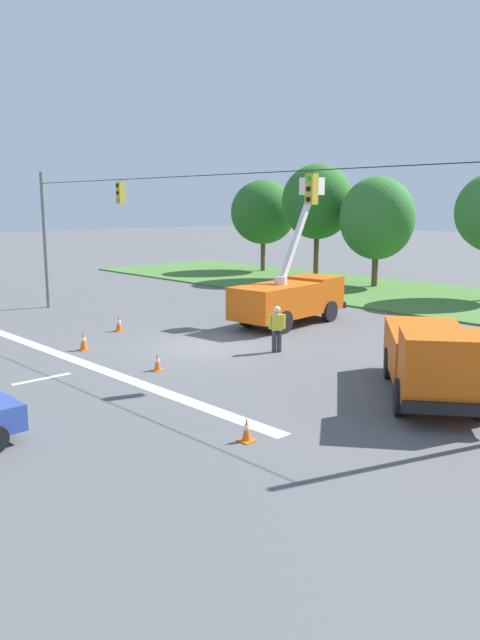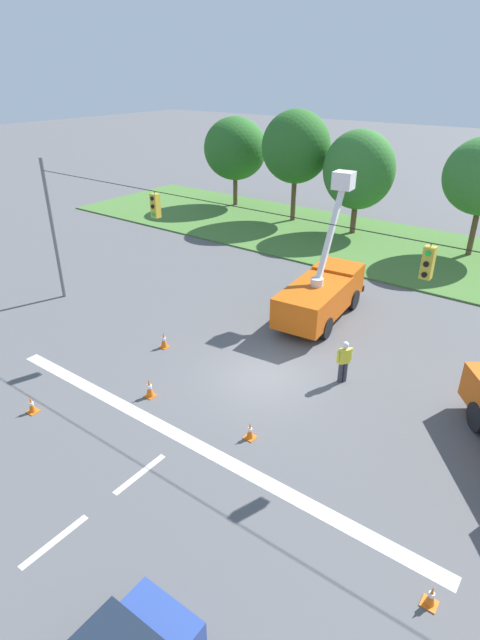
# 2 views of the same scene
# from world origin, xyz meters

# --- Properties ---
(ground_plane) EXTENTS (200.00, 200.00, 0.00)m
(ground_plane) POSITION_xyz_m (0.00, 0.00, 0.00)
(ground_plane) COLOR #565659
(grass_verge) EXTENTS (56.00, 12.00, 0.10)m
(grass_verge) POSITION_xyz_m (0.00, 18.00, 0.05)
(grass_verge) COLOR #477533
(grass_verge) RESTS_ON ground
(lane_markings) EXTENTS (17.60, 15.25, 0.01)m
(lane_markings) POSITION_xyz_m (0.00, -6.20, 0.00)
(lane_markings) COLOR silver
(lane_markings) RESTS_ON ground
(signal_gantry) EXTENTS (26.20, 0.33, 7.20)m
(signal_gantry) POSITION_xyz_m (0.00, -0.00, 4.25)
(signal_gantry) COLOR slate
(signal_gantry) RESTS_ON ground
(tree_far_west) EXTENTS (5.36, 5.16, 7.42)m
(tree_far_west) POSITION_xyz_m (-17.45, 21.11, 4.84)
(tree_far_west) COLOR brown
(tree_far_west) RESTS_ON ground
(tree_west) EXTENTS (5.22, 5.00, 8.33)m
(tree_west) POSITION_xyz_m (-10.81, 19.90, 5.65)
(tree_west) COLOR brown
(tree_west) RESTS_ON ground
(tree_centre) EXTENTS (5.09, 4.52, 7.32)m
(tree_centre) POSITION_xyz_m (-5.49, 19.62, 4.59)
(tree_centre) COLOR brown
(tree_centre) RESTS_ON ground
(utility_truck_bucket_lift) EXTENTS (2.83, 6.49, 6.76)m
(utility_truck_bucket_lift) POSITION_xyz_m (-0.76, 5.98, 1.38)
(utility_truck_bucket_lift) COLOR #D6560F
(utility_truck_bucket_lift) RESTS_ON ground
(road_worker) EXTENTS (0.43, 0.55, 1.77)m
(road_worker) POSITION_xyz_m (2.65, 1.51, 1.00)
(road_worker) COLOR #383842
(road_worker) RESTS_ON ground
(traffic_cone_foreground_left) EXTENTS (0.36, 0.36, 0.74)m
(traffic_cone_foreground_left) POSITION_xyz_m (-4.82, -0.74, 0.36)
(traffic_cone_foreground_left) COLOR orange
(traffic_cone_foreground_left) RESTS_ON ground
(traffic_cone_foreground_right) EXTENTS (0.36, 0.36, 0.62)m
(traffic_cone_foreground_right) POSITION_xyz_m (1.72, -3.38, 0.30)
(traffic_cone_foreground_right) COLOR orange
(traffic_cone_foreground_right) RESTS_ON ground
(traffic_cone_mid_left) EXTENTS (0.36, 0.36, 0.64)m
(traffic_cone_mid_left) POSITION_xyz_m (-5.33, -6.88, 0.31)
(traffic_cone_mid_left) COLOR orange
(traffic_cone_mid_left) RESTS_ON ground
(traffic_cone_mid_right) EXTENTS (0.36, 0.36, 0.59)m
(traffic_cone_mid_right) POSITION_xyz_m (8.38, -5.60, 0.28)
(traffic_cone_mid_right) COLOR orange
(traffic_cone_mid_right) RESTS_ON ground
(traffic_cone_near_bucket) EXTENTS (0.36, 0.36, 0.77)m
(traffic_cone_near_bucket) POSITION_xyz_m (-2.65, -3.70, 0.38)
(traffic_cone_near_bucket) COLOR orange
(traffic_cone_near_bucket) RESTS_ON ground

